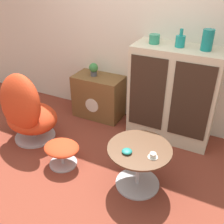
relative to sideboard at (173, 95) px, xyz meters
The scene contains 13 objects.
ground_plane 1.46m from the sideboard, 117.85° to the right, with size 12.00×12.00×0.00m, color brown.
wall_back 0.96m from the sideboard, 156.25° to the left, with size 6.40×0.06×2.60m.
sideboard is the anchor object (origin of this frame).
tv_console 1.14m from the sideboard, behind, with size 0.72×0.42×0.64m.
egg_chair 1.87m from the sideboard, 149.98° to the right, with size 0.83×0.78×0.97m.
ottoman 1.53m from the sideboard, 129.25° to the right, with size 0.42×0.36×0.28m.
coffee_table 1.10m from the sideboard, 91.69° to the right, with size 0.65×0.65×0.49m.
vase_leftmost 0.73m from the sideboard, behind, with size 0.12×0.12×0.11m.
vase_inner_left 0.68m from the sideboard, 42.56° to the left, with size 0.11×0.11×0.20m.
vase_inner_right 0.79m from the sideboard, ahead, with size 0.13×0.13×0.23m.
potted_plant 1.19m from the sideboard, behind, with size 0.13×0.13×0.19m.
teacup 1.14m from the sideboard, 83.39° to the right, with size 0.10×0.10×0.05m.
bowl 1.18m from the sideboard, 95.60° to the right, with size 0.10×0.10×0.04m.
Camera 1 is at (1.26, -1.83, 2.10)m, focal length 42.00 mm.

